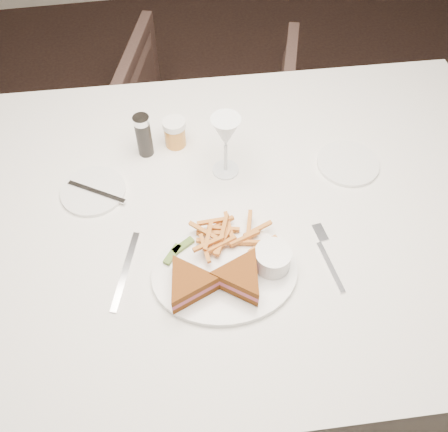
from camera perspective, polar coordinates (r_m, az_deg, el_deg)
name	(u,v)px	position (r m, az deg, el deg)	size (l,w,h in m)	color
ground	(309,360)	(1.85, 9.71, -15.91)	(5.00, 5.00, 0.00)	black
table	(221,288)	(1.52, -0.32, -8.21)	(1.55, 1.03, 0.75)	white
chair_far	(209,115)	(2.07, -1.72, 11.42)	(0.65, 0.61, 0.67)	#422E28
table_setting	(221,227)	(1.13, -0.34, -1.26)	(0.81, 0.64, 0.18)	white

